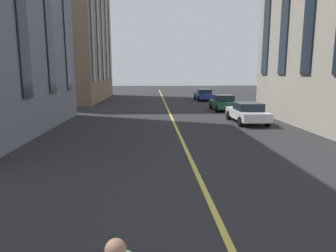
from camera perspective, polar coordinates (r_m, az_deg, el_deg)
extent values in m
cube|color=#D8C64C|center=(19.86, 1.21, 0.54)|extent=(80.00, 0.16, 0.01)
cube|color=silver|center=(20.69, 14.89, 2.24)|extent=(4.40, 1.80, 0.55)
cube|color=#19232D|center=(20.42, 15.14, 3.62)|extent=(1.85, 1.58, 0.50)
cylinder|color=black|center=(21.87, 11.54, 2.06)|extent=(0.64, 0.22, 0.64)
cylinder|color=black|center=(22.37, 15.82, 2.05)|extent=(0.64, 0.22, 0.64)
cylinder|color=black|center=(19.11, 13.71, 0.83)|extent=(0.64, 0.22, 0.64)
cylinder|color=black|center=(19.67, 18.54, 0.85)|extent=(0.64, 0.22, 0.64)
cube|color=navy|center=(36.97, 6.86, 5.83)|extent=(4.40, 1.80, 0.55)
cube|color=#19232D|center=(36.72, 6.94, 6.62)|extent=(1.85, 1.58, 0.50)
cylinder|color=black|center=(38.29, 5.20, 5.59)|extent=(0.64, 0.22, 0.64)
cylinder|color=black|center=(38.57, 7.75, 5.57)|extent=(0.64, 0.22, 0.64)
cylinder|color=black|center=(35.42, 5.87, 5.22)|extent=(0.64, 0.22, 0.64)
cylinder|color=black|center=(35.74, 8.62, 5.20)|extent=(0.64, 0.22, 0.64)
cube|color=#1E6038|center=(27.18, 10.50, 4.17)|extent=(3.90, 1.75, 0.55)
cube|color=#19232D|center=(26.94, 10.64, 5.29)|extent=(1.64, 1.54, 0.55)
cylinder|color=black|center=(28.28, 8.22, 3.90)|extent=(0.60, 0.21, 0.60)
cylinder|color=black|center=(28.66, 11.52, 3.88)|extent=(0.60, 0.21, 0.60)
cylinder|color=black|center=(25.78, 9.33, 3.28)|extent=(0.60, 0.21, 0.60)
cylinder|color=black|center=(26.19, 12.93, 3.26)|extent=(0.60, 0.21, 0.60)
sphere|color=#8C664C|center=(3.25, -10.01, -22.28)|extent=(0.22, 0.22, 0.22)
cube|color=#19232D|center=(23.42, -19.12, 20.89)|extent=(1.10, 0.10, 11.54)
cube|color=#846B51|center=(40.27, -20.33, 17.28)|extent=(16.37, 10.54, 17.52)
cube|color=#19232D|center=(32.80, -14.44, 19.99)|extent=(1.10, 0.10, 13.32)
cube|color=#19232D|center=(35.98, -13.38, 19.13)|extent=(1.10, 0.10, 13.32)
cube|color=#19232D|center=(39.17, -12.50, 18.40)|extent=(1.10, 0.10, 13.32)
cube|color=#19232D|center=(42.37, -11.76, 17.77)|extent=(1.10, 0.10, 13.32)
cube|color=#19232D|center=(45.59, -11.13, 17.23)|extent=(1.10, 0.10, 13.32)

